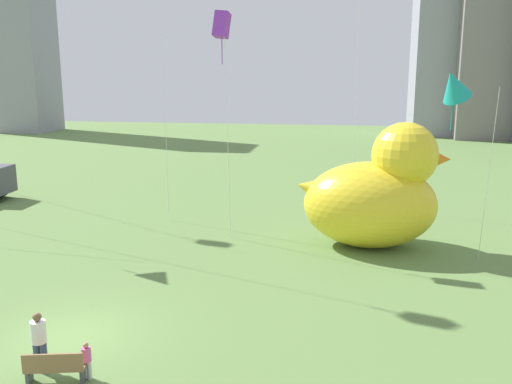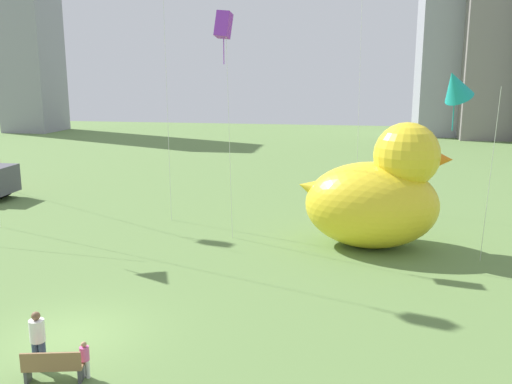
{
  "view_description": "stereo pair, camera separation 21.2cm",
  "coord_description": "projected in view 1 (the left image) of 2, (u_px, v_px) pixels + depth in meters",
  "views": [
    {
      "loc": [
        7.89,
        -14.21,
        7.75
      ],
      "look_at": [
        4.95,
        4.04,
        3.75
      ],
      "focal_mm": 38.8,
      "sensor_mm": 36.0,
      "label": 1
    },
    {
      "loc": [
        8.1,
        -14.18,
        7.75
      ],
      "look_at": [
        4.95,
        4.04,
        3.75
      ],
      "focal_mm": 38.8,
      "sensor_mm": 36.0,
      "label": 2
    }
  ],
  "objects": [
    {
      "name": "ground_plane",
      "position": [
        72.0,
        336.0,
        16.58
      ],
      "size": [
        140.0,
        140.0,
        0.0
      ],
      "primitive_type": "plane",
      "color": "#608143"
    },
    {
      "name": "park_bench",
      "position": [
        55.0,
        367.0,
        13.95
      ],
      "size": [
        1.56,
        0.78,
        0.9
      ],
      "color": "olive",
      "rests_on": "ground"
    },
    {
      "name": "person_adult",
      "position": [
        39.0,
        339.0,
        14.53
      ],
      "size": [
        0.4,
        0.4,
        1.63
      ],
      "color": "#38476B",
      "rests_on": "ground"
    },
    {
      "name": "person_child",
      "position": [
        87.0,
        359.0,
        14.2
      ],
      "size": [
        0.25,
        0.25,
        1.01
      ],
      "color": "silver",
      "rests_on": "ground"
    },
    {
      "name": "giant_inflatable_duck",
      "position": [
        376.0,
        194.0,
        24.75
      ],
      "size": [
        6.83,
        4.38,
        5.66
      ],
      "color": "yellow",
      "rests_on": "ground"
    },
    {
      "name": "city_skyline",
      "position": [
        425.0,
        23.0,
        64.99
      ],
      "size": [
        74.55,
        15.89,
        31.87
      ],
      "color": "gray",
      "rests_on": "ground"
    },
    {
      "name": "kite_teal",
      "position": [
        454.0,
        86.0,
        20.89
      ],
      "size": [
        2.66,
        2.95,
        8.04
      ],
      "color": "silver",
      "rests_on": "ground"
    },
    {
      "name": "kite_purple",
      "position": [
        222.0,
        26.0,
        24.33
      ],
      "size": [
        0.76,
        0.85,
        10.43
      ],
      "color": "silver",
      "rests_on": "ground"
    }
  ]
}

